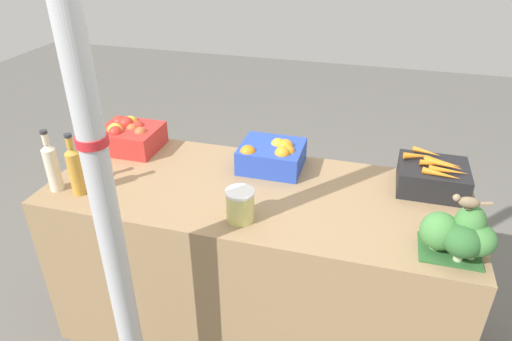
{
  "coord_description": "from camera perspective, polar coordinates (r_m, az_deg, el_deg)",
  "views": [
    {
      "loc": [
        0.48,
        -1.69,
        1.95
      ],
      "look_at": [
        0.0,
        0.0,
        0.95
      ],
      "focal_mm": 32.0,
      "sensor_mm": 36.0,
      "label": 1
    }
  ],
  "objects": [
    {
      "name": "carrot_crate",
      "position": [
        2.2,
        21.22,
        -0.67
      ],
      "size": [
        0.3,
        0.26,
        0.16
      ],
      "color": "black",
      "rests_on": "market_table"
    },
    {
      "name": "broccoli_pile",
      "position": [
        1.8,
        23.86,
        -7.33
      ],
      "size": [
        0.26,
        0.21,
        0.21
      ],
      "color": "#2D602D",
      "rests_on": "market_table"
    },
    {
      "name": "orange_crate",
      "position": [
        2.22,
        2.12,
        1.95
      ],
      "size": [
        0.3,
        0.26,
        0.15
      ],
      "color": "#2847B7",
      "rests_on": "market_table"
    },
    {
      "name": "ground_plane",
      "position": [
        2.63,
        0.0,
        -18.28
      ],
      "size": [
        10.0,
        10.0,
        0.0
      ],
      "primitive_type": "plane",
      "color": "#605E59"
    },
    {
      "name": "pickle_jar",
      "position": [
        1.85,
        -1.87,
        -4.38
      ],
      "size": [
        0.12,
        0.12,
        0.14
      ],
      "color": "#D1CC75",
      "rests_on": "market_table"
    },
    {
      "name": "sparrow_bird",
      "position": [
        1.73,
        24.94,
        -3.57
      ],
      "size": [
        0.14,
        0.04,
        0.05
      ],
      "rotation": [
        0.0,
        0.0,
        -3.14
      ],
      "color": "#4C3D2D",
      "rests_on": "broccoli_pile"
    },
    {
      "name": "apple_crate",
      "position": [
        2.51,
        -15.56,
        4.27
      ],
      "size": [
        0.3,
        0.26,
        0.16
      ],
      "color": "red",
      "rests_on": "market_table"
    },
    {
      "name": "support_pole",
      "position": [
        1.51,
        -19.14,
        -0.14
      ],
      "size": [
        0.1,
        0.1,
        2.48
      ],
      "color": "#B7BABF",
      "rests_on": "ground_plane"
    },
    {
      "name": "juice_bottle_cloudy",
      "position": [
        2.21,
        -24.15,
        0.57
      ],
      "size": [
        0.06,
        0.06,
        0.29
      ],
      "color": "beige",
      "rests_on": "market_table"
    },
    {
      "name": "market_table",
      "position": [
        2.33,
        0.0,
        -11.27
      ],
      "size": [
        1.9,
        0.77,
        0.85
      ],
      "primitive_type": "cube",
      "color": "#937551",
      "rests_on": "ground_plane"
    },
    {
      "name": "juice_bottle_amber",
      "position": [
        2.14,
        -21.66,
        0.15
      ],
      "size": [
        0.06,
        0.06,
        0.29
      ],
      "color": "gold",
      "rests_on": "market_table"
    }
  ]
}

